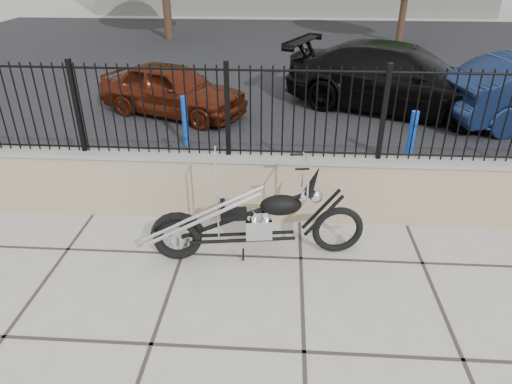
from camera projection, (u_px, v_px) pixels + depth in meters
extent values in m
plane|color=#99968E|center=(304.00, 352.00, 4.40)|extent=(90.00, 90.00, 0.00)
plane|color=black|center=(294.00, 62.00, 15.37)|extent=(30.00, 30.00, 0.00)
cube|color=gray|center=(301.00, 188.00, 6.36)|extent=(14.00, 0.36, 0.96)
cube|color=black|center=(305.00, 113.00, 5.85)|extent=(14.00, 0.08, 1.20)
imported|color=#4C190A|center=(172.00, 89.00, 10.33)|extent=(3.72, 2.61, 1.18)
imported|color=black|center=(398.00, 78.00, 10.54)|extent=(5.62, 4.07, 1.51)
cylinder|color=blue|center=(185.00, 121.00, 8.73)|extent=(0.15, 0.15, 0.98)
cylinder|color=blue|center=(411.00, 142.00, 7.72)|extent=(0.15, 0.15, 1.06)
cylinder|color=#382619|center=(404.00, 7.00, 17.87)|extent=(0.27, 0.27, 2.65)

